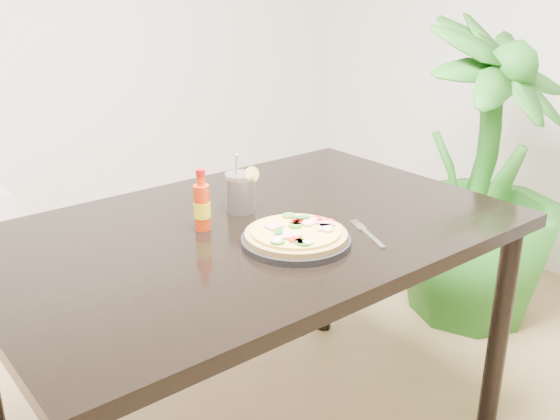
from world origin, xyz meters
TOP-DOWN VIEW (x-y plane):
  - dining_table at (0.13, 0.50)m, footprint 1.40×0.90m
  - plate at (0.15, 0.33)m, footprint 0.27×0.27m
  - pizza at (0.15, 0.33)m, footprint 0.26×0.26m
  - hot_sauce_bottle at (0.02, 0.56)m, footprint 0.05×0.05m
  - cola_cup at (0.17, 0.60)m, footprint 0.09×0.08m
  - fork at (0.33, 0.26)m, footprint 0.09×0.18m
  - houseplant at (1.37, 0.60)m, footprint 0.77×0.77m
  - plant_pot at (1.37, 0.60)m, footprint 0.28×0.28m

SIDE VIEW (x-z plane):
  - plant_pot at x=1.37m, z-range 0.00..0.22m
  - houseplant at x=1.37m, z-range 0.00..1.23m
  - dining_table at x=0.13m, z-range 0.29..1.04m
  - fork at x=0.33m, z-range 0.75..0.76m
  - plate at x=0.15m, z-range 0.75..0.77m
  - pizza at x=0.15m, z-range 0.76..0.79m
  - cola_cup at x=0.17m, z-range 0.72..0.89m
  - hot_sauce_bottle at x=0.02m, z-range 0.73..0.90m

